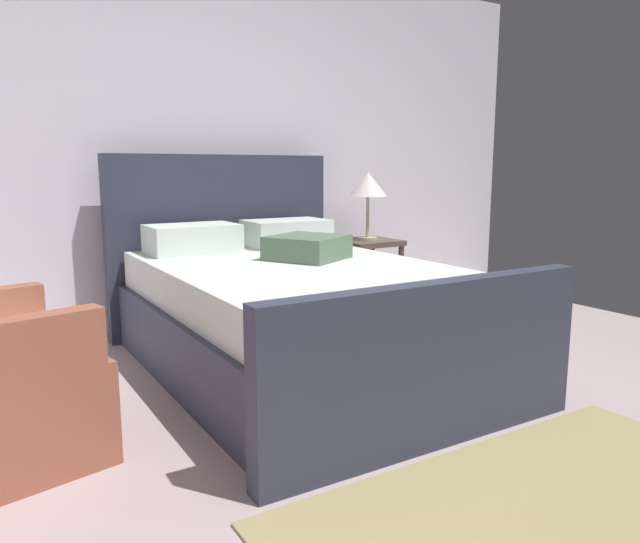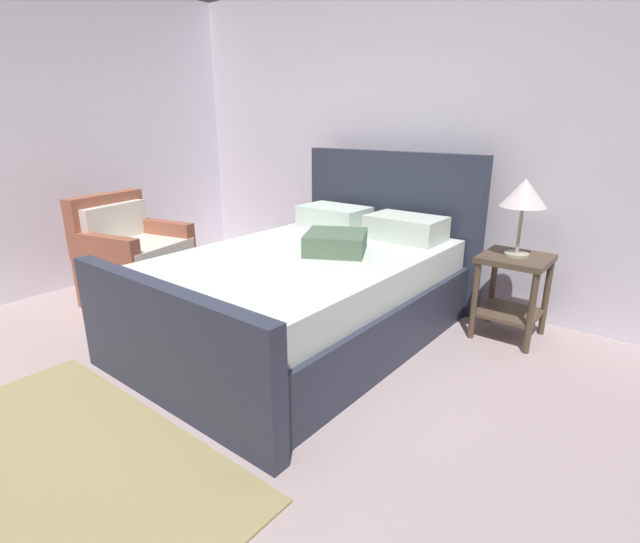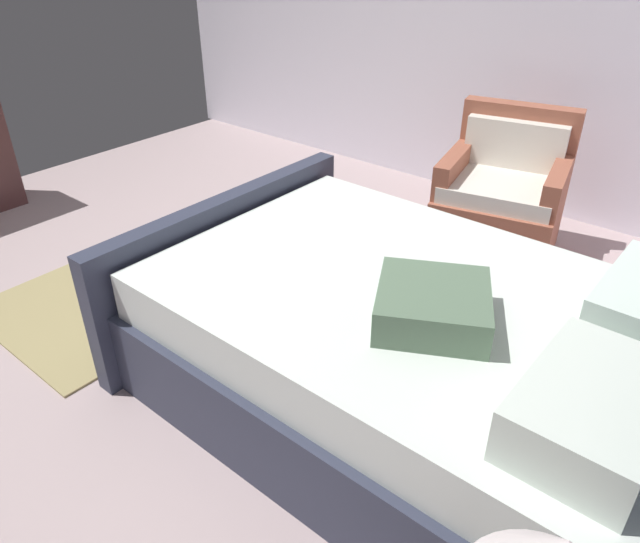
% 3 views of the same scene
% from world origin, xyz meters
% --- Properties ---
extents(ground_plane, '(5.29, 5.31, 0.02)m').
position_xyz_m(ground_plane, '(0.00, 0.00, -0.01)').
color(ground_plane, '#B19B9B').
extents(wall_back, '(5.41, 0.12, 2.67)m').
position_xyz_m(wall_back, '(0.00, 2.71, 1.34)').
color(wall_back, white).
rests_on(wall_back, ground).
extents(bed, '(1.65, 2.35, 1.25)m').
position_xyz_m(bed, '(-0.24, 1.40, 0.35)').
color(bed, '#2E3345').
rests_on(bed, ground).
extents(nightstand_right, '(0.44, 0.44, 0.60)m').
position_xyz_m(nightstand_right, '(0.90, 2.25, 0.40)').
color(nightstand_right, brown).
rests_on(nightstand_right, ground).
extents(table_lamp_right, '(0.30, 0.30, 0.52)m').
position_xyz_m(table_lamp_right, '(0.90, 2.25, 1.02)').
color(table_lamp_right, '#B7B293').
rests_on(table_lamp_right, nightstand_right).
extents(armchair, '(0.87, 0.86, 0.90)m').
position_xyz_m(armchair, '(-1.86, 1.01, 0.35)').
color(armchair, '#9C553F').
rests_on(armchair, ground).
extents(area_rug, '(1.91, 1.11, 0.01)m').
position_xyz_m(area_rug, '(-0.24, -0.43, 0.01)').
color(area_rug, tan).
rests_on(area_rug, ground).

